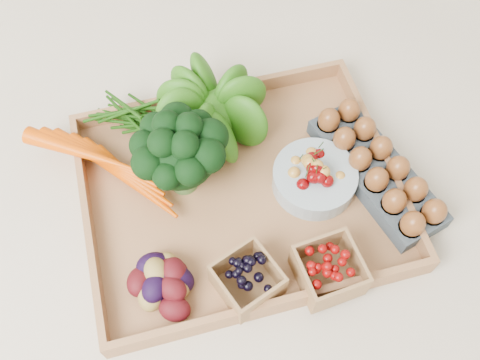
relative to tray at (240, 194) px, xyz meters
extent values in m
plane|color=beige|center=(0.00, 0.00, -0.01)|extent=(4.00, 4.00, 0.00)
cube|color=#A26F44|center=(0.00, 0.00, 0.00)|extent=(0.55, 0.45, 0.01)
sphere|color=#20580D|center=(-0.01, 0.15, 0.08)|extent=(0.14, 0.14, 0.14)
cylinder|color=#8C9EA5|center=(0.13, -0.02, 0.03)|extent=(0.15, 0.15, 0.04)
cube|color=#363F45|center=(0.25, -0.03, 0.02)|extent=(0.17, 0.31, 0.03)
cube|color=black|center=(-0.03, -0.17, 0.04)|extent=(0.12, 0.12, 0.06)
cube|color=#690504|center=(0.10, -0.19, 0.04)|extent=(0.11, 0.11, 0.07)
camera|label=1|loc=(-0.12, -0.45, 0.85)|focal=40.00mm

